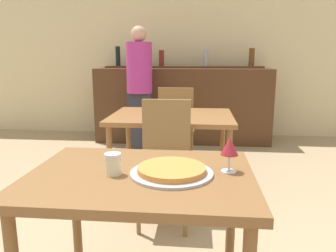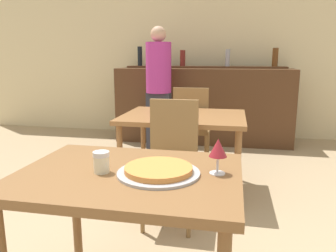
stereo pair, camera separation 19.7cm
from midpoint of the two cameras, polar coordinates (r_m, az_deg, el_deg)
name	(u,v)px [view 2 (the right image)]	position (r m, az deg, el deg)	size (l,w,h in m)	color
wall_back	(207,49)	(5.44, 7.88, 13.15)	(8.00, 0.05, 2.80)	beige
dining_table_near	(129,191)	(1.52, -3.04, -11.30)	(1.00, 0.75, 0.76)	brown
dining_table_far	(184,123)	(3.07, 4.60, 0.53)	(1.13, 0.87, 0.74)	brown
bar_counter	(203,106)	(4.99, 7.23, 3.54)	(2.60, 0.56, 1.11)	#4C2D19
bar_back_shelf	(205,65)	(5.08, 7.63, 10.56)	(2.39, 0.24, 0.33)	#4C2D19
chair_far_side_front	(172,154)	(2.52, 2.92, -4.84)	(0.40, 0.40, 0.95)	olive
chair_far_side_back	(192,123)	(3.68, 5.69, 0.43)	(0.40, 0.40, 0.95)	olive
pizza_tray	(159,171)	(1.45, 2.26, -7.86)	(0.37, 0.37, 0.04)	#A3A3A8
cheese_shaker	(101,162)	(1.47, -7.80, -6.28)	(0.07, 0.07, 0.10)	beige
person_standing	(159,85)	(4.45, -0.36, 7.19)	(0.34, 0.34, 1.67)	#2D2D38
wine_glass	(218,149)	(1.46, 12.56, -3.96)	(0.08, 0.08, 0.16)	silver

